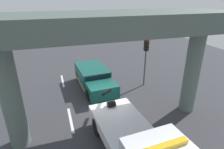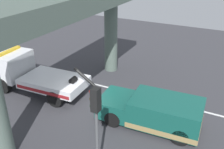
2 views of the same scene
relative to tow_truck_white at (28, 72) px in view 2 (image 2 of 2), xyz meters
name	(u,v)px [view 2 (image 2 of 2)]	position (x,y,z in m)	size (l,w,h in m)	color
ground_plane	(89,106)	(-4.41, -0.05, -1.25)	(60.00, 40.00, 0.10)	#38383D
lane_stripe_west	(203,111)	(-10.41, -2.47, -1.20)	(2.60, 0.16, 0.01)	silver
lane_stripe_mid	(108,88)	(-4.41, -2.47, -1.20)	(2.60, 0.16, 0.01)	silver
lane_stripe_east	(38,70)	(1.59, -2.47, -1.20)	(2.60, 0.16, 0.01)	silver
tow_truck_white	(28,72)	(0.00, 0.00, 0.00)	(7.31, 2.73, 2.46)	white
towed_van_green	(154,112)	(-8.33, -0.05, -0.42)	(5.31, 2.48, 1.58)	#145147
overpass_structure	(65,13)	(-3.22, -0.05, 4.05)	(3.60, 12.13, 6.31)	#596B60
traffic_light_near	(96,114)	(-7.39, 4.03, 1.66)	(0.39, 0.32, 3.91)	#515456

